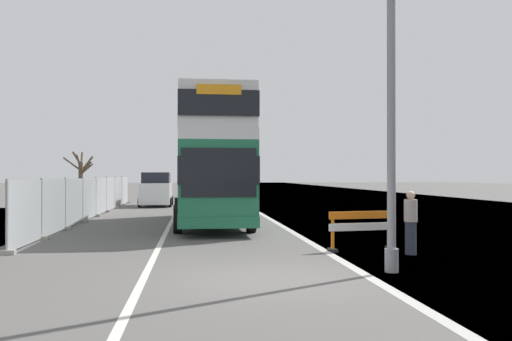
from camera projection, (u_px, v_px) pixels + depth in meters
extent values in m
cube|color=#565451|center=(266.00, 281.00, 11.53)|extent=(140.00, 280.00, 0.10)
cube|color=#B2AFA8|center=(368.00, 277.00, 11.75)|extent=(0.24, 196.00, 0.01)
cube|color=silver|center=(142.00, 281.00, 11.28)|extent=(0.16, 168.00, 0.01)
cube|color=#1E6B47|center=(209.00, 182.00, 24.02)|extent=(2.90, 11.30, 2.84)
cube|color=silver|center=(209.00, 142.00, 24.03)|extent=(2.90, 11.30, 0.40)
cube|color=silver|center=(209.00, 119.00, 24.04)|extent=(2.87, 11.19, 1.51)
cube|color=black|center=(209.00, 171.00, 24.03)|extent=(2.93, 11.42, 0.91)
cube|color=black|center=(209.00, 119.00, 24.04)|extent=(2.91, 11.36, 0.83)
cube|color=black|center=(219.00, 173.00, 18.44)|extent=(2.39, 0.13, 1.56)
cube|color=orange|center=(219.00, 89.00, 18.46)|extent=(1.43, 0.10, 0.32)
cube|color=#1E6B47|center=(209.00, 212.00, 24.01)|extent=(2.93, 11.42, 0.36)
cylinder|color=black|center=(178.00, 219.00, 20.39)|extent=(0.33, 1.01, 1.00)
cylinder|color=black|center=(251.00, 218.00, 20.73)|extent=(0.33, 1.01, 1.00)
cylinder|color=black|center=(178.00, 208.00, 26.90)|extent=(0.33, 1.01, 1.00)
cylinder|color=black|center=(234.00, 208.00, 27.25)|extent=(0.33, 1.01, 1.00)
cylinder|color=gray|center=(391.00, 67.00, 12.31)|extent=(0.18, 0.18, 8.68)
cylinder|color=gray|center=(392.00, 260.00, 12.28)|extent=(0.29, 0.29, 0.50)
cube|color=orange|center=(362.00, 215.00, 15.81)|extent=(1.90, 0.40, 0.20)
cube|color=white|center=(362.00, 227.00, 15.81)|extent=(1.90, 0.40, 0.20)
cube|color=orange|center=(333.00, 234.00, 15.58)|extent=(0.08, 0.08, 0.96)
cube|color=black|center=(333.00, 250.00, 15.57)|extent=(0.21, 0.46, 0.08)
cube|color=orange|center=(391.00, 232.00, 16.04)|extent=(0.08, 0.08, 0.96)
cube|color=black|center=(391.00, 248.00, 16.04)|extent=(0.21, 0.46, 0.08)
cube|color=#A8AAAD|center=(26.00, 213.00, 16.65)|extent=(0.04, 3.26, 1.85)
cube|color=#A8AAAD|center=(54.00, 206.00, 20.03)|extent=(0.04, 3.26, 1.85)
cube|color=#A8AAAD|center=(74.00, 202.00, 23.41)|extent=(0.04, 3.26, 1.85)
cube|color=#A8AAAD|center=(89.00, 198.00, 26.79)|extent=(0.04, 3.26, 1.85)
cube|color=#A8AAAD|center=(101.00, 196.00, 30.17)|extent=(0.04, 3.26, 1.85)
cube|color=#A8AAAD|center=(111.00, 193.00, 33.55)|extent=(0.04, 3.26, 1.85)
cube|color=#A8AAAD|center=(118.00, 192.00, 36.93)|extent=(0.04, 3.26, 1.85)
cube|color=#A8AAAD|center=(125.00, 190.00, 40.31)|extent=(0.04, 3.26, 1.85)
cylinder|color=#939699|center=(7.00, 217.00, 14.96)|extent=(0.06, 0.06, 1.95)
cube|color=gray|center=(6.00, 252.00, 14.95)|extent=(0.44, 0.20, 0.12)
cylinder|color=#939699|center=(41.00, 209.00, 18.34)|extent=(0.06, 0.06, 1.95)
cube|color=gray|center=(41.00, 238.00, 18.33)|extent=(0.44, 0.20, 0.12)
cylinder|color=#939699|center=(65.00, 204.00, 21.72)|extent=(0.06, 0.06, 1.95)
cube|color=gray|center=(65.00, 228.00, 21.71)|extent=(0.44, 0.20, 0.12)
cylinder|color=#939699|center=(82.00, 200.00, 25.10)|extent=(0.06, 0.06, 1.95)
cube|color=gray|center=(82.00, 221.00, 25.09)|extent=(0.44, 0.20, 0.12)
cylinder|color=#939699|center=(96.00, 197.00, 28.48)|extent=(0.06, 0.06, 1.95)
cube|color=gray|center=(96.00, 215.00, 28.47)|extent=(0.44, 0.20, 0.12)
cylinder|color=#939699|center=(106.00, 194.00, 31.86)|extent=(0.06, 0.06, 1.95)
cube|color=gray|center=(106.00, 211.00, 31.86)|extent=(0.44, 0.20, 0.12)
cylinder|color=#939699|center=(115.00, 193.00, 35.24)|extent=(0.06, 0.06, 1.95)
cube|color=gray|center=(115.00, 208.00, 35.24)|extent=(0.44, 0.20, 0.12)
cylinder|color=#939699|center=(122.00, 191.00, 38.62)|extent=(0.06, 0.06, 1.95)
cube|color=gray|center=(122.00, 205.00, 38.62)|extent=(0.44, 0.20, 0.12)
cylinder|color=#939699|center=(127.00, 190.00, 42.00)|extent=(0.06, 0.06, 1.95)
cube|color=gray|center=(127.00, 202.00, 42.00)|extent=(0.44, 0.20, 0.12)
cube|color=silver|center=(156.00, 193.00, 38.05)|extent=(1.90, 4.45, 1.33)
cube|color=black|center=(156.00, 178.00, 38.05)|extent=(1.74, 2.45, 0.69)
cylinder|color=black|center=(172.00, 201.00, 39.51)|extent=(0.20, 0.60, 0.60)
cylinder|color=black|center=(143.00, 201.00, 39.31)|extent=(0.20, 0.60, 0.60)
cylinder|color=black|center=(170.00, 202.00, 36.77)|extent=(0.20, 0.60, 0.60)
cylinder|color=black|center=(140.00, 203.00, 36.57)|extent=(0.20, 0.60, 0.60)
cube|color=slate|center=(212.00, 190.00, 47.51)|extent=(1.90, 3.83, 1.32)
cube|color=black|center=(212.00, 176.00, 47.51)|extent=(1.75, 2.10, 0.84)
cylinder|color=black|center=(223.00, 196.00, 48.78)|extent=(0.20, 0.60, 0.60)
cylinder|color=black|center=(200.00, 196.00, 48.58)|extent=(0.20, 0.60, 0.60)
cylinder|color=black|center=(224.00, 197.00, 46.42)|extent=(0.20, 0.60, 0.60)
cylinder|color=black|center=(200.00, 197.00, 46.22)|extent=(0.20, 0.60, 0.60)
cube|color=maroon|center=(205.00, 187.00, 57.12)|extent=(1.74, 4.26, 1.39)
cube|color=black|center=(205.00, 176.00, 57.12)|extent=(1.60, 2.34, 0.74)
cylinder|color=black|center=(213.00, 192.00, 58.52)|extent=(0.20, 0.60, 0.60)
cylinder|color=black|center=(196.00, 192.00, 58.33)|extent=(0.20, 0.60, 0.60)
cylinder|color=black|center=(214.00, 193.00, 55.89)|extent=(0.20, 0.60, 0.60)
cylinder|color=black|center=(196.00, 193.00, 55.71)|extent=(0.20, 0.60, 0.60)
cylinder|color=#4C3D2D|center=(81.00, 180.00, 52.19)|extent=(0.40, 0.40, 3.17)
cylinder|color=#4C3D2D|center=(86.00, 168.00, 52.34)|extent=(1.03, 0.37, 1.29)
cylinder|color=#4C3D2D|center=(87.00, 164.00, 52.64)|extent=(1.12, 1.01, 1.53)
cylinder|color=#4C3D2D|center=(81.00, 162.00, 52.76)|extent=(0.27, 1.27, 1.79)
cylinder|color=#4C3D2D|center=(77.00, 158.00, 52.38)|extent=(0.98, 0.66, 1.22)
cylinder|color=#4C3D2D|center=(72.00, 164.00, 51.77)|extent=(1.50, 0.88, 1.24)
cylinder|color=#4C3D2D|center=(79.00, 162.00, 51.82)|extent=(0.45, 0.93, 1.26)
cylinder|color=#4C3D2D|center=(87.00, 169.00, 51.83)|extent=(1.34, 1.04, 1.06)
cylinder|color=#2D3342|center=(411.00, 238.00, 15.00)|extent=(0.29, 0.29, 0.85)
cylinder|color=#B2A89E|center=(411.00, 211.00, 15.01)|extent=(0.34, 0.34, 0.58)
sphere|color=beige|center=(411.00, 195.00, 15.01)|extent=(0.22, 0.22, 0.22)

